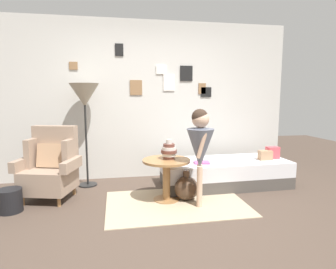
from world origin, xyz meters
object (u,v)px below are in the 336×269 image
Objects in this scene: book_on_daybed at (202,162)px; demijohn_near at (186,188)px; floor_lamp at (85,98)px; magazine_basket at (10,201)px; person_child at (200,144)px; vase_striped at (169,151)px; side_table at (166,171)px; armchair at (51,166)px; daybed at (225,173)px.

book_on_daybed is 0.53m from demijohn_near.
demijohn_near is at bearing -33.08° from floor_lamp.
floor_lamp is at bearing 162.35° from book_on_daybed.
floor_lamp is 1.70m from magazine_basket.
person_child is at bearing -109.23° from book_on_daybed.
vase_striped is at bearing -36.10° from floor_lamp.
vase_striped is at bearing 139.20° from person_child.
magazine_basket is (-1.90, -0.03, -0.26)m from side_table.
vase_striped is at bearing 1.79° from magazine_basket.
magazine_basket is at bearing -179.94° from demijohn_near.
vase_striped reaches higher than demijohn_near.
daybed is at bearing 1.86° from armchair.
vase_striped is 0.21× the size of person_child.
floor_lamp is 2.00m from demijohn_near.
demijohn_near is at bearing -146.11° from daybed.
daybed is at bearing -10.43° from floor_lamp.
book_on_daybed is at bearing 70.77° from person_child.
armchair is at bearing 166.90° from demijohn_near.
demijohn_near is (1.35, -0.88, -1.18)m from floor_lamp.
armchair is 0.79× the size of person_child.
floor_lamp is at bearing 142.05° from side_table.
floor_lamp is 7.10× the size of book_on_daybed.
demijohn_near is (0.22, -0.06, -0.50)m from vase_striped.
floor_lamp is 3.84× the size of demijohn_near.
armchair is 2.09m from book_on_daybed.
floor_lamp is (-2.09, 0.38, 1.14)m from daybed.
vase_striped reaches higher than book_on_daybed.
armchair is 2.53m from daybed.
demijohn_near is (-0.31, -0.35, -0.25)m from book_on_daybed.
person_child reaches higher than vase_striped.
floor_lamp is (0.43, 0.47, 0.91)m from armchair.
demijohn_near is 2.17m from magazine_basket.
book_on_daybed reaches higher than magazine_basket.
person_child is 5.56× the size of book_on_daybed.
demijohn_near is (-0.74, -0.50, -0.03)m from daybed.
armchair is 1.61m from vase_striped.
armchair is 2.38× the size of demijohn_near.
person_child is at bearing -64.29° from demijohn_near.
armchair reaches higher than magazine_basket.
vase_striped is 0.64× the size of demijohn_near.
demijohn_near is at bearing -13.10° from armchair.
demijohn_near is at bearing -6.90° from side_table.
demijohn_near is at bearing -14.62° from vase_striped.
person_child is 4.37× the size of magazine_basket.
armchair is at bearing -132.56° from floor_lamp.
side_table is 2.40× the size of vase_striped.
daybed is 2.95m from magazine_basket.
floor_lamp is 1.98m from book_on_daybed.
side_table reaches higher than book_on_daybed.
daybed is 1.23× the size of floor_lamp.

